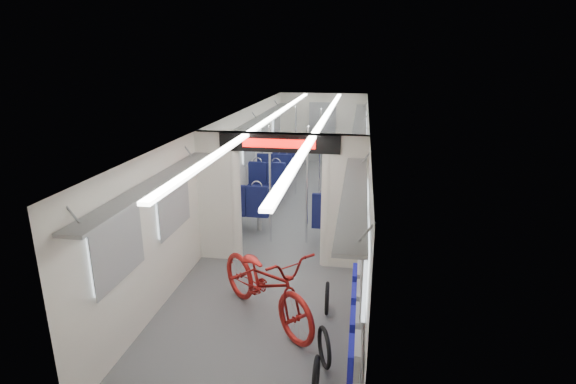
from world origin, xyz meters
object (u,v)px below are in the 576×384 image
object	(u,v)px
seat_bay_far_left	(281,162)
stanchion_far_left	(296,151)
flip_bench	(356,317)
stanchion_near_left	(270,185)
bike_hoop_c	(327,300)
seat_bay_far_right	(347,161)
seat_bay_near_right	(340,201)
stanchion_near_right	(307,186)
bike_hoop_b	(324,349)
seat_bay_near_left	(258,192)
stanchion_far_right	(320,155)
bike_hoop_a	(316,378)
bicycle	(266,282)

from	to	relation	value
seat_bay_far_left	stanchion_far_left	bearing A→B (deg)	-64.24
flip_bench	stanchion_near_left	bearing A→B (deg)	116.93
bike_hoop_c	seat_bay_far_right	world-z (taller)	seat_bay_far_right
seat_bay_far_left	seat_bay_near_right	bearing A→B (deg)	-60.98
stanchion_near_left	stanchion_near_right	world-z (taller)	same
bike_hoop_b	seat_bay_near_left	bearing A→B (deg)	111.49
stanchion_near_right	stanchion_far_left	size ratio (longest dim) A/B	1.00
seat_bay_near_right	seat_bay_far_left	xyz separation A→B (m)	(-1.87, 3.37, -0.01)
seat_bay_far_right	stanchion_far_right	distance (m)	2.24
seat_bay_far_left	stanchion_far_right	xyz separation A→B (m)	(1.26, -1.65, 0.60)
bike_hoop_c	seat_bay_near_left	size ratio (longest dim) A/B	0.22
seat_bay_near_left	seat_bay_far_right	bearing A→B (deg)	61.58
stanchion_near_left	stanchion_near_right	distance (m)	0.70
seat_bay_far_left	flip_bench	bearing A→B (deg)	-73.63
flip_bench	stanchion_far_right	world-z (taller)	stanchion_far_right
bike_hoop_b	bike_hoop_c	world-z (taller)	bike_hoop_b
bike_hoop_a	seat_bay_near_right	size ratio (longest dim) A/B	0.20
stanchion_near_left	stanchion_far_right	world-z (taller)	same
bike_hoop_a	seat_bay_far_right	distance (m)	8.88
bike_hoop_a	stanchion_far_left	size ratio (longest dim) A/B	0.20
stanchion_near_right	bike_hoop_a	bearing A→B (deg)	-81.48
bicycle	seat_bay_near_left	world-z (taller)	seat_bay_near_left
seat_bay_far_right	stanchion_far_left	world-z (taller)	stanchion_far_left
stanchion_near_right	seat_bay_far_right	bearing A→B (deg)	83.04
bike_hoop_a	bike_hoop_c	bearing A→B (deg)	90.41
seat_bay_near_right	stanchion_near_left	distance (m)	1.77
seat_bay_far_right	stanchion_near_left	distance (m)	5.07
seat_bay_near_left	stanchion_near_left	world-z (taller)	stanchion_near_left
seat_bay_near_left	seat_bay_far_left	world-z (taller)	same
bike_hoop_c	seat_bay_near_left	distance (m)	4.25
seat_bay_far_left	stanchion_far_left	xyz separation A→B (m)	(0.61, -1.26, 0.60)
flip_bench	seat_bay_far_right	xyz separation A→B (m)	(-0.42, 8.22, -0.03)
bike_hoop_b	stanchion_near_left	world-z (taller)	stanchion_near_left
stanchion_far_left	bicycle	bearing A→B (deg)	-85.54
bicycle	seat_bay_near_right	xyz separation A→B (m)	(0.81, 3.72, 0.01)
bike_hoop_b	stanchion_near_left	distance (m)	3.88
seat_bay_far_left	stanchion_far_left	size ratio (longest dim) A/B	0.93
bike_hoop_b	bicycle	bearing A→B (deg)	135.34
bike_hoop_a	bike_hoop_b	size ratio (longest dim) A/B	0.91
bike_hoop_b	seat_bay_far_right	xyz separation A→B (m)	(-0.07, 8.39, 0.33)
seat_bay_near_right	stanchion_near_right	world-z (taller)	stanchion_near_right
bicycle	flip_bench	size ratio (longest dim) A/B	1.02
bike_hoop_b	seat_bay_far_left	bearing A→B (deg)	103.70
bike_hoop_b	seat_bay_far_left	distance (m)	8.20
seat_bay_far_right	stanchion_near_right	xyz separation A→B (m)	(-0.59, -4.80, 0.60)
bicycle	seat_bay_far_left	bearing A→B (deg)	52.85
bike_hoop_c	stanchion_far_right	distance (m)	5.29
seat_bay_far_right	stanchion_far_right	size ratio (longest dim) A/B	0.93
flip_bench	stanchion_near_left	distance (m)	3.80
bicycle	flip_bench	world-z (taller)	bicycle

